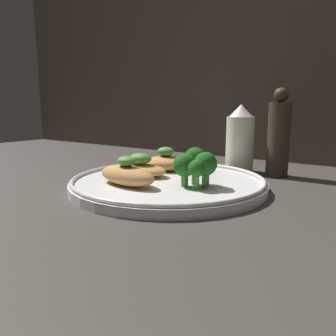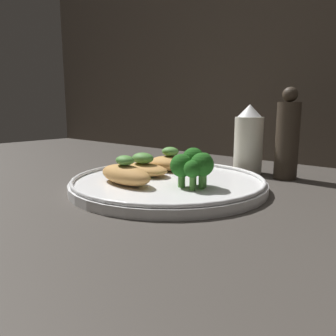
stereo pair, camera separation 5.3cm
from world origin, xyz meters
The scene contains 8 objects.
ground_plane centered at (0.00, 0.00, -0.50)cm, with size 180.00×180.00×1.00cm, color #3D3833.
plate centered at (0.00, 0.00, 0.99)cm, with size 31.54×31.54×2.00cm.
grilled_meat_front centered at (-2.99, -6.50, 3.07)cm, with size 11.10×5.58×4.48cm.
grilled_meat_middle centered at (-5.80, -0.38, 2.78)cm, with size 10.20×6.60×3.97cm.
grilled_meat_back centered at (-5.13, 6.47, 2.96)cm, with size 9.79×8.13×4.42cm.
broccoli_bunch centered at (5.96, -1.03, 4.83)cm, with size 6.28×5.73×5.73cm.
sauce_bottle centered at (3.66, 19.88, 6.52)cm, with size 5.57×5.57×13.62cm.
pepper_grinder centered at (11.36, 19.88, 7.59)cm, with size 4.13×4.13×16.62cm.
Camera 2 is at (34.32, -38.96, 13.12)cm, focal length 35.00 mm.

